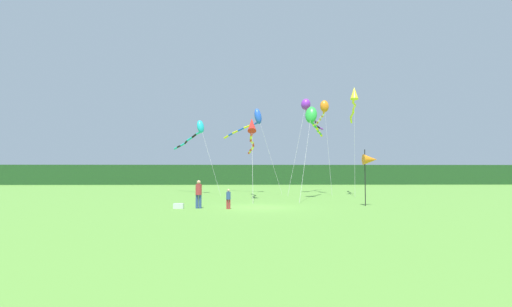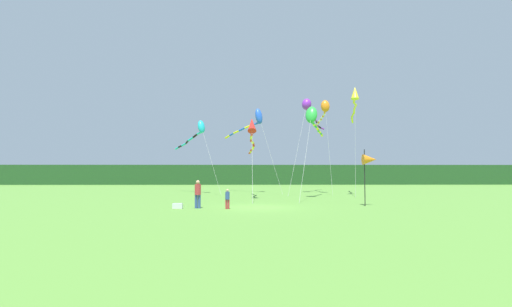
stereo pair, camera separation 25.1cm
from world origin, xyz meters
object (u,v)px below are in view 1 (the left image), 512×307
(cooler_box, at_px, (179,206))
(kite_green, at_px, (312,117))
(person_child, at_px, (228,198))
(kite_purple, at_px, (307,108))
(kite_yellow, at_px, (354,99))
(kite_blue, at_px, (254,119))
(person_adult, at_px, (199,193))
(banner_flag_pole, at_px, (370,160))
(kite_orange, at_px, (324,109))
(kite_cyan, at_px, (196,131))
(kite_red, at_px, (252,131))

(cooler_box, distance_m, kite_green, 14.85)
(person_child, height_order, kite_purple, kite_purple)
(kite_purple, height_order, kite_yellow, kite_yellow)
(kite_blue, bearing_deg, cooler_box, -105.78)
(person_adult, xyz_separation_m, kite_green, (8.53, 8.81, 6.00))
(banner_flag_pole, relative_size, kite_purple, 0.36)
(kite_purple, xyz_separation_m, kite_orange, (1.48, -1.34, -0.33))
(person_adult, distance_m, kite_blue, 19.08)
(person_child, xyz_separation_m, kite_blue, (1.91, 17.78, 7.27))
(kite_green, height_order, kite_yellow, kite_yellow)
(person_adult, distance_m, cooler_box, 1.44)
(kite_yellow, bearing_deg, kite_purple, 134.34)
(kite_cyan, distance_m, kite_blue, 6.32)
(kite_yellow, distance_m, kite_blue, 10.72)
(kite_red, bearing_deg, banner_flag_pole, -42.18)
(cooler_box, relative_size, kite_blue, 0.06)
(kite_purple, bearing_deg, person_adult, -119.48)
(kite_green, bearing_deg, kite_red, -175.00)
(kite_yellow, bearing_deg, banner_flag_pole, -101.32)
(person_adult, distance_m, kite_purple, 20.85)
(kite_purple, xyz_separation_m, kite_yellow, (3.87, -3.96, 0.19))
(kite_blue, bearing_deg, kite_orange, -15.54)
(person_child, height_order, kite_cyan, kite_cyan)
(kite_cyan, bearing_deg, person_child, -76.08)
(kite_purple, bearing_deg, kite_red, -126.10)
(person_adult, xyz_separation_m, kite_blue, (3.74, 17.35, 6.98))
(kite_green, xyz_separation_m, kite_blue, (-4.79, 8.55, 0.98))
(person_child, relative_size, kite_purple, 0.12)
(person_adult, xyz_separation_m, banner_flag_pole, (11.04, 1.39, 2.04))
(banner_flag_pole, relative_size, kite_red, 0.34)
(person_child, relative_size, kite_cyan, 0.14)
(cooler_box, xyz_separation_m, kite_purple, (10.63, 16.81, 8.99))
(person_adult, relative_size, person_child, 1.44)
(person_child, bearing_deg, person_adult, 166.94)
(person_adult, xyz_separation_m, kite_orange, (10.92, 15.36, 7.86))
(kite_green, height_order, kite_orange, kite_orange)
(person_adult, xyz_separation_m, kite_red, (3.36, 8.36, 4.71))
(person_adult, relative_size, kite_blue, 0.19)
(kite_purple, relative_size, kite_blue, 1.11)
(person_child, relative_size, kite_orange, 0.12)
(kite_yellow, bearing_deg, cooler_box, -138.48)
(banner_flag_pole, xyz_separation_m, kite_blue, (-7.30, 15.96, 4.94))
(person_child, distance_m, kite_red, 10.22)
(kite_purple, xyz_separation_m, kite_green, (-0.91, -7.89, -2.19))
(person_child, bearing_deg, cooler_box, 174.09)
(person_adult, distance_m, kite_orange, 20.42)
(person_adult, height_order, kite_green, kite_green)
(cooler_box, xyz_separation_m, kite_blue, (4.94, 17.47, 7.78))
(person_adult, xyz_separation_m, person_child, (1.84, -0.43, -0.29))
(kite_red, xyz_separation_m, kite_orange, (7.56, 7.00, 3.15))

